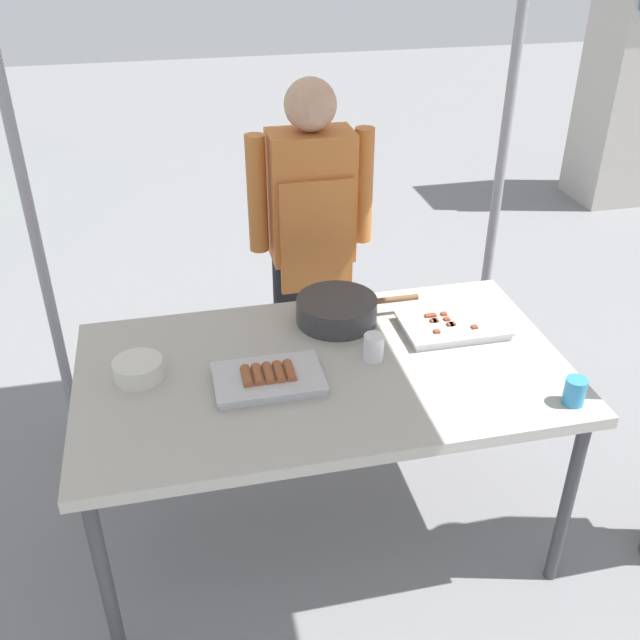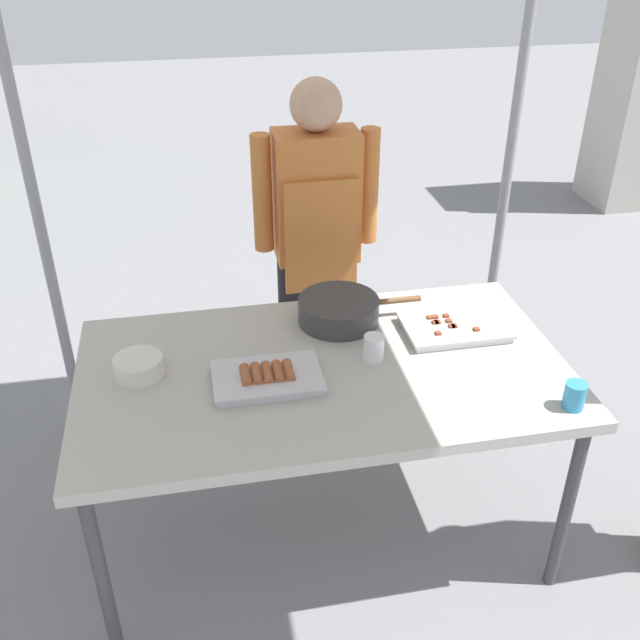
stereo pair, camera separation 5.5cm
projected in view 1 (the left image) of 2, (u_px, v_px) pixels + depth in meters
The scene contains 9 objects.
ground_plane at pixel (323, 528), 2.75m from camera, with size 18.00×18.00×0.00m, color slate.
stall_table at pixel (323, 380), 2.39m from camera, with size 1.60×0.90×0.75m.
tray_grilled_sausages at pixel (269, 378), 2.28m from camera, with size 0.35×0.23×0.05m.
tray_meat_skewers at pixel (453, 326), 2.56m from camera, with size 0.36×0.24×0.04m.
cooking_wok at pixel (337, 309), 2.59m from camera, with size 0.45×0.29×0.09m.
condiment_bowl at pixel (138, 369), 2.30m from camera, with size 0.16×0.16×0.06m, color silver.
drink_cup_near_edge at pixel (374, 347), 2.38m from camera, with size 0.07×0.07×0.09m, color white.
drink_cup_by_wok at pixel (575, 391), 2.18m from camera, with size 0.07×0.07×0.09m, color #338CBF.
vendor_woman at pixel (311, 230), 3.00m from camera, with size 0.52×0.22×1.50m.
Camera 1 is at (-0.43, -1.90, 2.10)m, focal length 40.44 mm.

